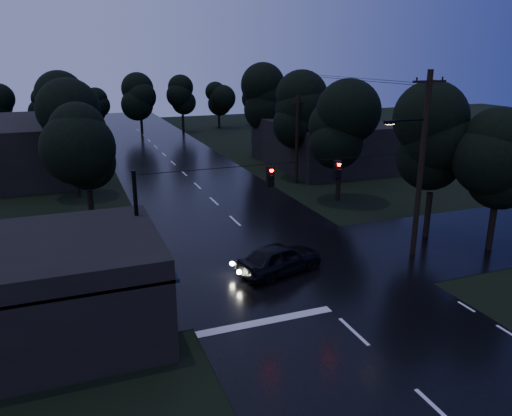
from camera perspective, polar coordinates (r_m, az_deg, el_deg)
ground at (r=17.82m, az=20.11°, el=-20.96°), size 160.00×160.00×0.00m
main_road at (r=42.75m, az=-6.70°, el=2.50°), size 12.00×120.00×0.02m
cross_street at (r=26.56m, az=3.13°, el=-6.66°), size 60.00×9.00×0.02m
storefront at (r=21.24m, az=-27.19°, el=-9.03°), size 12.15×7.00×4.00m
building_far_right at (r=50.98m, az=7.58°, el=7.37°), size 10.00×14.00×4.40m
building_far_left at (r=50.98m, az=-25.26°, el=6.23°), size 10.00×16.00×5.00m
utility_pole_main at (r=27.94m, az=18.26°, el=5.03°), size 3.50×0.30×10.00m
utility_pole_far at (r=42.87m, az=4.71°, el=7.90°), size 2.00×0.30×7.50m
anchor_pole_left at (r=22.66m, az=-13.31°, el=-3.22°), size 0.18×0.18×6.00m
span_signals at (r=24.26m, az=5.50°, el=4.05°), size 15.00×0.37×1.12m
tree_corner_near at (r=30.97m, az=19.85°, el=7.37°), size 4.48×4.48×9.44m
tree_corner_far at (r=30.34m, az=26.24°, el=4.99°), size 3.92×3.92×8.26m
tree_left_a at (r=32.64m, az=-18.96°, el=6.57°), size 3.92×3.92×8.26m
tree_left_b at (r=40.48m, az=-20.41°, el=8.85°), size 4.20×4.20×8.85m
tree_left_c at (r=50.38m, az=-21.41°, el=10.60°), size 4.48×4.48×9.44m
tree_right_a at (r=37.70m, az=9.71°, el=9.13°), size 4.20×4.20×8.85m
tree_right_b at (r=44.94m, az=5.19°, el=11.03°), size 4.48×4.48×9.44m
tree_right_c at (r=54.25m, az=1.06°, el=12.53°), size 4.76×4.76×10.03m
car at (r=25.49m, az=2.71°, el=-5.77°), size 5.00×3.10×1.59m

